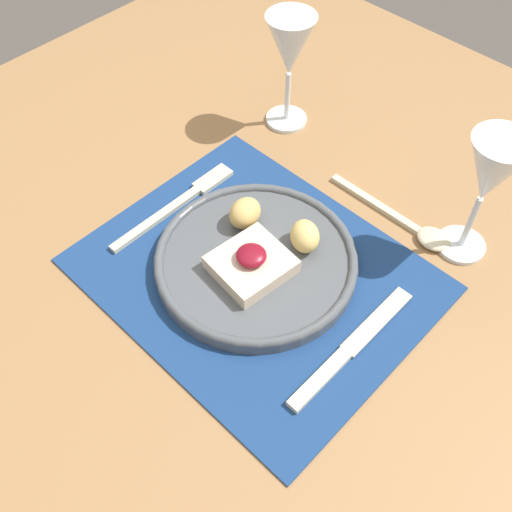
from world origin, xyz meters
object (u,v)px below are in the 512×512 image
knife (344,354)px  fork (182,201)px  wine_glass_far (290,51)px  spoon (414,227)px  dinner_plate (256,258)px  wine_glass_near (490,176)px

knife → fork: bearing=171.8°
wine_glass_far → spoon: bearing=-10.1°
dinner_plate → fork: 0.15m
wine_glass_near → dinner_plate: bearing=-129.0°
dinner_plate → spoon: size_ratio=1.33×
dinner_plate → knife: (0.16, -0.02, -0.01)m
dinner_plate → spoon: bearing=60.1°
fork → wine_glass_near: size_ratio=1.16×
dinner_plate → wine_glass_near: size_ratio=1.42×
dinner_plate → knife: dinner_plate is taller
wine_glass_near → wine_glass_far: size_ratio=1.02×
knife → wine_glass_near: bearing=85.7°
fork → wine_glass_far: wine_glass_far is taller
dinner_plate → knife: bearing=-8.5°
dinner_plate → wine_glass_near: wine_glass_near is taller
fork → spoon: spoon is taller
dinner_plate → fork: size_ratio=1.22×
knife → wine_glass_near: 0.26m
knife → wine_glass_near: size_ratio=1.16×
dinner_plate → fork: dinner_plate is taller
fork → wine_glass_far: 0.26m
fork → knife: bearing=-6.1°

